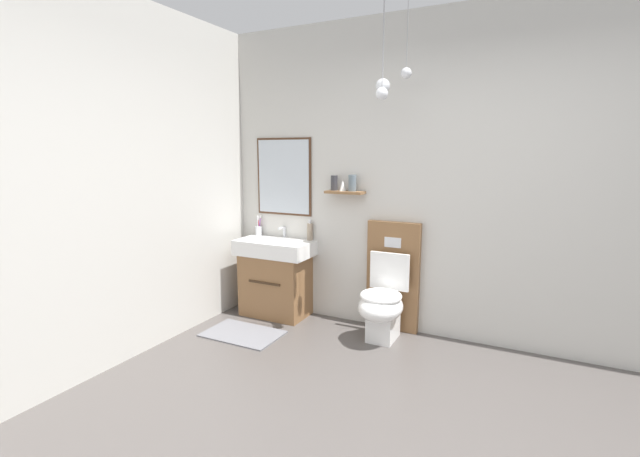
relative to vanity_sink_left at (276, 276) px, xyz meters
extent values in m
cube|color=beige|center=(1.79, 0.24, 0.98)|extent=(4.84, 0.12, 2.76)
cube|color=#4C301E|center=(0.00, 0.18, 0.97)|extent=(0.61, 0.02, 0.76)
cube|color=silver|center=(0.00, 0.17, 0.97)|extent=(0.57, 0.01, 0.72)
cube|color=brown|center=(0.69, 0.10, 0.85)|extent=(0.36, 0.14, 0.02)
cylinder|color=#333338|center=(0.58, 0.11, 0.93)|extent=(0.06, 0.06, 0.14)
cone|color=white|center=(0.66, 0.11, 0.91)|extent=(0.06, 0.06, 0.10)
cylinder|color=slate|center=(0.76, 0.12, 0.93)|extent=(0.07, 0.07, 0.15)
cylinder|color=gray|center=(1.14, -0.23, 2.03)|extent=(0.01, 0.01, 0.66)
sphere|color=silver|center=(1.14, -0.23, 1.65)|extent=(0.10, 0.10, 0.10)
cylinder|color=gray|center=(1.12, -0.16, 2.07)|extent=(0.01, 0.01, 0.59)
sphere|color=silver|center=(1.12, -0.16, 1.72)|extent=(0.11, 0.11, 0.11)
cylinder|color=gray|center=(1.27, -0.04, 2.12)|extent=(0.01, 0.01, 0.49)
sphere|color=silver|center=(1.27, -0.04, 1.82)|extent=(0.09, 0.09, 0.09)
cube|color=beige|center=(-0.57, -1.80, 0.98)|extent=(0.12, 4.20, 2.76)
cube|color=slate|center=(0.00, -0.57, -0.39)|extent=(0.68, 0.44, 0.01)
cube|color=brown|center=(0.00, 0.00, -0.09)|extent=(0.64, 0.42, 0.61)
cube|color=#3B2919|center=(0.00, -0.21, -0.02)|extent=(0.35, 0.01, 0.02)
cube|color=white|center=(0.00, 0.00, 0.29)|extent=(0.74, 0.44, 0.15)
cube|color=silver|center=(0.00, -0.03, 0.35)|extent=(0.46, 0.24, 0.03)
cylinder|color=silver|center=(0.00, 0.17, 0.42)|extent=(0.03, 0.03, 0.11)
cylinder|color=silver|center=(0.00, 0.12, 0.46)|extent=(0.02, 0.11, 0.02)
cube|color=brown|center=(1.15, 0.17, 0.10)|extent=(0.48, 0.10, 1.00)
cube|color=silver|center=(1.15, 0.11, 0.42)|extent=(0.15, 0.01, 0.09)
cube|color=white|center=(1.15, -0.10, -0.23)|extent=(0.22, 0.30, 0.34)
ellipsoid|color=white|center=(1.15, -0.18, -0.08)|extent=(0.37, 0.46, 0.24)
torus|color=white|center=(1.15, -0.18, 0.02)|extent=(0.35, 0.35, 0.04)
cube|color=white|center=(1.15, 0.04, 0.18)|extent=(0.35, 0.03, 0.33)
cylinder|color=silver|center=(-0.29, 0.14, 0.41)|extent=(0.07, 0.07, 0.09)
cylinder|color=purple|center=(-0.28, 0.14, 0.47)|extent=(0.02, 0.03, 0.17)
cube|color=white|center=(-0.27, 0.15, 0.55)|extent=(0.01, 0.02, 0.03)
cylinder|color=#DB3847|center=(-0.30, 0.15, 0.46)|extent=(0.02, 0.02, 0.15)
cube|color=white|center=(-0.30, 0.15, 0.53)|extent=(0.01, 0.02, 0.03)
cylinder|color=white|center=(-0.30, 0.13, 0.47)|extent=(0.02, 0.02, 0.17)
cube|color=white|center=(-0.29, 0.13, 0.55)|extent=(0.01, 0.02, 0.03)
cylinder|color=gray|center=(0.30, 0.15, 0.44)|extent=(0.06, 0.06, 0.16)
cylinder|color=silver|center=(0.30, 0.15, 0.54)|extent=(0.02, 0.02, 0.04)
camera|label=1|loc=(2.28, -3.57, 1.21)|focal=24.62mm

